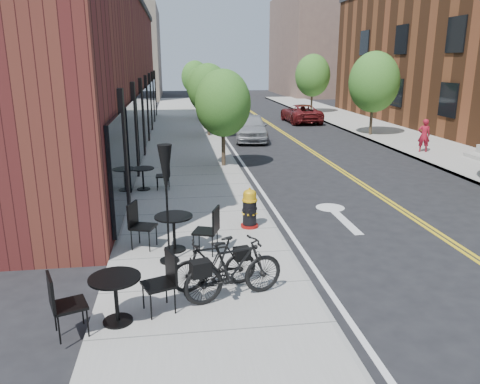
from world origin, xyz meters
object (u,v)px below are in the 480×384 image
bicycle_right (234,269)px  fire_hydrant (250,209)px  bistro_set_b (174,228)px  bistro_set_c (143,176)px  parked_car_b (224,115)px  patio_umbrella (166,179)px  parked_car_a (251,127)px  parked_car_far (301,113)px  bistro_set_a (116,293)px  bicycle_left (214,264)px  pedestrian (424,135)px  parked_car_c (220,107)px

bicycle_right → fire_hydrant: bearing=-29.5°
fire_hydrant → bistro_set_b: bearing=-169.8°
bistro_set_c → parked_car_b: bearing=76.0°
bistro_set_c → patio_umbrella: size_ratio=0.70×
bistro_set_b → parked_car_a: (4.20, 15.20, 0.07)m
parked_car_a → parked_car_far: bearing=63.8°
parked_car_b → parked_car_far: 5.55m
bistro_set_a → bicycle_left: bearing=9.0°
pedestrian → bistro_set_a: bearing=63.4°
patio_umbrella → bicycle_right: bearing=-56.8°
bistro_set_b → parked_car_b: 21.85m
bicycle_right → parked_car_far: parked_car_far is taller
bistro_set_a → pedestrian: 18.12m
bicycle_right → parked_car_c: parked_car_c is taller
parked_car_a → pedestrian: pedestrian is taller
bicycle_left → parked_car_far: (8.17, 24.29, 0.02)m
fire_hydrant → parked_car_a: 14.12m
bicycle_right → bistro_set_a: (-1.97, -0.52, -0.04)m
bistro_set_c → bicycle_right: bearing=-74.0°
bicycle_right → parked_car_far: bearing=-33.9°
patio_umbrella → parked_car_c: size_ratio=0.45×
bicycle_right → parked_car_a: (3.16, 17.58, 0.03)m
bistro_set_a → parked_car_c: bearing=60.3°
bistro_set_b → pedestrian: 15.43m
bistro_set_a → bistro_set_b: 3.04m
fire_hydrant → parked_car_c: parked_car_c is taller
fire_hydrant → bicycle_left: 3.42m
bistro_set_b → parked_car_far: bearing=87.9°
bistro_set_b → pedestrian: bearing=61.4°
patio_umbrella → parked_car_c: patio_umbrella is taller
parked_car_a → patio_umbrella: bearing=-98.1°
bistro_set_b → parked_car_a: 15.77m
bistro_set_c → patio_umbrella: bearing=-80.4°
bistro_set_a → parked_car_a: (5.13, 18.10, 0.07)m
parked_car_b → parked_car_c: bearing=82.2°
fire_hydrant → patio_umbrella: bearing=-160.6°
bistro_set_a → patio_umbrella: patio_umbrella is taller
parked_car_b → pedestrian: bearing=-60.2°
bicycle_left → parked_car_c: (2.82, 28.10, 0.20)m
pedestrian → bistro_set_c: bearing=38.5°
fire_hydrant → bistro_set_a: (-2.83, -4.17, 0.03)m
patio_umbrella → parked_car_c: bearing=82.2°
bistro_set_b → parked_car_c: bearing=101.9°
parked_car_far → pedestrian: size_ratio=3.02×
fire_hydrant → bistro_set_c: 4.96m
fire_hydrant → bistro_set_a: bistro_set_a is taller
bistro_set_a → parked_car_b: parked_car_b is taller
bistro_set_a → bistro_set_b: bearing=51.3°
fire_hydrant → parked_car_far: size_ratio=0.22×
bistro_set_b → bistro_set_c: 5.39m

